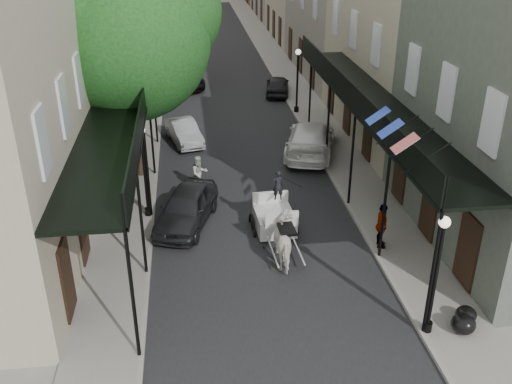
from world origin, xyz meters
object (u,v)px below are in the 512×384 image
object	(u,v)px
horse	(287,241)
pedestrian_sidewalk_left	(130,111)
pedestrian_sidewalk_right	(382,226)
car_left_far	(182,78)
lamppost_right_near	(436,274)
car_right_near	(310,139)
lamppost_right_far	(297,80)
pedestrian_walking	(199,173)
lamppost_left	(145,170)
tree_near	(138,31)
carriage	(273,201)
car_right_far	(278,85)
tree_far	(152,0)
car_left_near	(186,208)
car_left_mid	(184,132)

from	to	relation	value
horse	pedestrian_sidewalk_left	distance (m)	16.15
pedestrian_sidewalk_right	car_left_far	bearing A→B (deg)	30.45
lamppost_right_near	car_right_near	distance (m)	13.80
lamppost_right_far	pedestrian_walking	world-z (taller)	lamppost_right_far
lamppost_left	car_right_near	world-z (taller)	lamppost_left
tree_near	pedestrian_walking	bearing A→B (deg)	-40.43
pedestrian_walking	pedestrian_sidewalk_right	size ratio (longest dim) A/B	0.91
carriage	pedestrian_walking	size ratio (longest dim) A/B	1.78
car_right_near	car_right_far	size ratio (longest dim) A/B	1.48
tree_far	pedestrian_walking	xyz separation A→B (m)	(2.25, -15.87, -5.07)
lamppost_left	pedestrian_sidewalk_right	size ratio (longest dim) A/B	2.19
tree_near	lamppost_right_near	xyz separation A→B (m)	(8.30, -12.18, -4.44)
lamppost_right_near	car_right_near	world-z (taller)	lamppost_right_near
horse	pedestrian_walking	distance (m)	6.71
pedestrian_sidewalk_left	lamppost_right_far	bearing A→B (deg)	158.13
pedestrian_sidewalk_right	car_left_near	size ratio (longest dim) A/B	0.40
lamppost_right_far	lamppost_right_near	bearing A→B (deg)	-90.00
pedestrian_sidewalk_left	pedestrian_walking	bearing A→B (deg)	84.66
pedestrian_sidewalk_left	pedestrian_sidewalk_right	bearing A→B (deg)	96.51
tree_far	lamppost_left	world-z (taller)	tree_far
tree_far	horse	xyz separation A→B (m)	(5.01, -21.98, -5.02)
lamppost_right_near	pedestrian_walking	bearing A→B (deg)	120.62
lamppost_right_near	tree_far	bearing A→B (deg)	107.68
pedestrian_sidewalk_right	car_right_far	world-z (taller)	pedestrian_sidewalk_right
car_right_far	tree_near	bearing A→B (deg)	66.45
lamppost_right_far	car_left_far	xyz separation A→B (m)	(-6.70, 6.58, -1.39)
pedestrian_walking	car_left_far	world-z (taller)	pedestrian_walking
car_left_far	pedestrian_sidewalk_left	bearing A→B (deg)	-126.52
tree_far	tree_near	bearing A→B (deg)	-89.81
tree_near	pedestrian_sidewalk_left	size ratio (longest dim) A/B	6.34
horse	car_right_near	distance (m)	9.95
tree_near	horse	size ratio (longest dim) A/B	4.96
lamppost_right_near	pedestrian_sidewalk_left	world-z (taller)	lamppost_right_near
tree_far	lamppost_left	distance (m)	18.57
horse	car_right_far	size ratio (longest dim) A/B	0.53
horse	car_right_far	bearing A→B (deg)	-100.63
tree_far	car_left_near	world-z (taller)	tree_far
tree_near	lamppost_right_near	world-z (taller)	tree_near
car_right_far	lamppost_right_far	bearing A→B (deg)	106.65
pedestrian_sidewalk_left	car_left_far	size ratio (longest dim) A/B	0.32
tree_near	car_right_near	distance (m)	9.78
tree_far	lamppost_right_far	distance (m)	11.05
lamppost_left	lamppost_right_far	world-z (taller)	same
lamppost_right_far	car_left_far	bearing A→B (deg)	135.53
lamppost_left	car_left_far	xyz separation A→B (m)	(1.50, 18.58, -1.39)
pedestrian_sidewalk_left	car_right_far	xyz separation A→B (m)	(9.16, 5.03, -0.26)
tree_near	horse	bearing A→B (deg)	-58.12
car_left_near	car_left_mid	distance (m)	8.72
horse	pedestrian_sidewalk_right	size ratio (longest dim) A/B	1.15
lamppost_right_far	car_left_near	size ratio (longest dim) A/B	0.88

